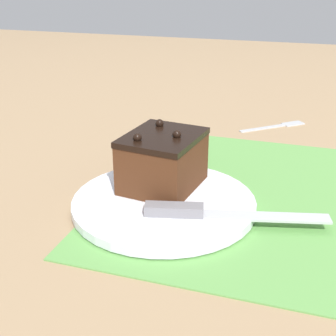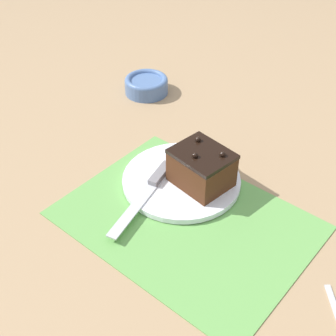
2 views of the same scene
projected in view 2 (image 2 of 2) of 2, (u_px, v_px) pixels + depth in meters
ground_plane at (186, 221)px, 0.90m from camera, size 3.00×3.00×0.00m
placemat_woven at (186, 220)px, 0.90m from camera, size 0.46×0.34×0.00m
cake_plate at (181, 180)px, 0.98m from camera, size 0.25×0.25×0.01m
chocolate_cake at (202, 168)px, 0.94m from camera, size 0.12×0.11×0.09m
serving_knife at (151, 185)px, 0.95m from camera, size 0.07×0.23×0.01m
small_bowl at (146, 85)px, 1.26m from camera, size 0.12×0.12×0.04m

